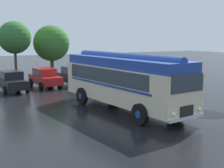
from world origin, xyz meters
TOP-DOWN VIEW (x-y plane):
  - ground_plane at (0.00, 0.00)m, footprint 120.00×120.00m
  - vintage_bus at (-0.73, 0.76)m, footprint 3.60×10.31m
  - car_near_left at (-5.41, 10.94)m, footprint 2.16×4.30m
  - car_mid_left at (-2.34, 11.77)m, footprint 2.17×4.30m
  - car_mid_right at (0.26, 11.52)m, footprint 2.03×4.24m
  - car_far_right at (3.00, 12.03)m, footprint 2.24×4.33m
  - box_van at (5.85, 11.22)m, footprint 2.36×5.78m
  - tree_left_of_centre at (-4.04, 15.89)m, footprint 3.16×3.16m
  - tree_centre at (-0.00, 16.82)m, footprint 3.79×3.79m
  - puddle_patch at (2.92, -2.51)m, footprint 2.16×2.16m

SIDE VIEW (x-z plane):
  - ground_plane at x=0.00m, z-range 0.00..0.00m
  - puddle_patch at x=2.92m, z-range 0.00..0.01m
  - car_near_left at x=-5.41m, z-range 0.02..1.68m
  - car_mid_left at x=-2.34m, z-range 0.02..1.68m
  - car_mid_right at x=0.26m, z-range 0.02..1.68m
  - car_far_right at x=3.00m, z-range 0.02..1.68m
  - box_van at x=5.85m, z-range 0.11..2.61m
  - vintage_bus at x=-0.73m, z-range 0.15..3.64m
  - tree_centre at x=0.00m, z-range 0.93..6.59m
  - tree_left_of_centre at x=-4.04m, z-range 1.43..7.37m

